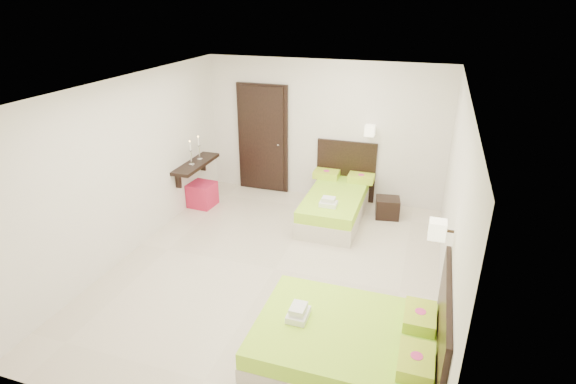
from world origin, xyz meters
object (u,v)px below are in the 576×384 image
(nightstand, at_px, (387,208))
(ottoman, at_px, (202,194))
(bed_double, at_px, (353,345))
(bed_single, at_px, (336,202))

(nightstand, xyz_separation_m, ottoman, (-3.33, -0.58, 0.04))
(bed_double, bearing_deg, bed_single, 105.33)
(nightstand, bearing_deg, bed_double, -98.22)
(bed_single, height_order, ottoman, bed_single)
(nightstand, bearing_deg, ottoman, -179.27)
(bed_double, height_order, nightstand, bed_double)
(bed_single, xyz_separation_m, bed_double, (0.93, -3.40, -0.01))
(bed_single, distance_m, nightstand, 0.92)
(nightstand, relative_size, ottoman, 0.91)
(bed_double, relative_size, ottoman, 4.24)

